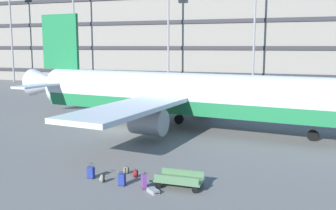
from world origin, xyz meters
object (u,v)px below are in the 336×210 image
object	(u,v)px
backpack_scuffed	(102,179)
backpack_navy	(135,174)
airliner	(180,95)
suitcase_silver	(91,172)
suitcase_purple	(122,179)
baggage_cart	(179,180)
suitcase_teal	(153,191)
suitcase_small	(144,181)
backpack_black	(126,170)

from	to	relation	value
backpack_scuffed	backpack_navy	bearing A→B (deg)	43.89
airliner	suitcase_silver	distance (m)	15.52
suitcase_purple	suitcase_silver	bearing A→B (deg)	167.52
backpack_scuffed	baggage_cart	xyz separation A→B (m)	(4.36, 0.75, 0.19)
airliner	suitcase_purple	world-z (taller)	airliner
suitcase_teal	suitcase_purple	world-z (taller)	suitcase_purple
suitcase_small	backpack_navy	xyz separation A→B (m)	(-1.15, 1.42, -0.18)
suitcase_silver	backpack_navy	distance (m)	2.58
suitcase_purple	backpack_navy	distance (m)	1.48
suitcase_small	backpack_navy	size ratio (longest dim) A/B	1.64
backpack_navy	suitcase_purple	bearing A→B (deg)	-95.38
suitcase_small	suitcase_teal	xyz separation A→B (m)	(0.72, -0.47, -0.31)
suitcase_small	baggage_cart	bearing A→B (deg)	23.80
suitcase_teal	backpack_navy	size ratio (longest dim) A/B	1.48
suitcase_small	backpack_black	distance (m)	2.70
suitcase_small	baggage_cart	world-z (taller)	suitcase_small
backpack_navy	backpack_black	distance (m)	0.91
suitcase_small	baggage_cart	size ratio (longest dim) A/B	0.27
suitcase_purple	baggage_cart	size ratio (longest dim) A/B	0.26
suitcase_small	suitcase_purple	world-z (taller)	suitcase_small
airliner	baggage_cart	size ratio (longest dim) A/B	11.11
suitcase_small	suitcase_silver	size ratio (longest dim) A/B	0.99
suitcase_small	backpack_scuffed	size ratio (longest dim) A/B	1.69
suitcase_silver	airliner	bearing A→B (deg)	87.49
suitcase_purple	baggage_cart	world-z (taller)	suitcase_purple
airliner	suitcase_teal	size ratio (longest dim) A/B	44.85
suitcase_small	suitcase_silver	world-z (taller)	suitcase_silver
suitcase_teal	backpack_navy	world-z (taller)	backpack_navy
backpack_scuffed	suitcase_small	bearing A→B (deg)	-0.74
backpack_scuffed	backpack_black	bearing A→B (deg)	70.36
suitcase_teal	suitcase_purple	size ratio (longest dim) A/B	0.97
backpack_scuffed	suitcase_purple	bearing A→B (deg)	-3.55
airliner	suitcase_teal	xyz separation A→B (m)	(3.59, -16.19, -2.99)
suitcase_teal	suitcase_silver	size ratio (longest dim) A/B	0.89
airliner	baggage_cart	world-z (taller)	airliner
suitcase_teal	suitcase_silver	bearing A→B (deg)	167.79
backpack_black	suitcase_silver	bearing A→B (deg)	-138.33
suitcase_teal	suitcase_purple	xyz separation A→B (m)	(-2.01, 0.42, 0.26)
backpack_black	suitcase_small	bearing A→B (deg)	-44.11
backpack_navy	backpack_scuffed	distance (m)	2.00
suitcase_teal	baggage_cart	bearing A→B (deg)	50.02
airliner	backpack_black	bearing A→B (deg)	-86.15
suitcase_teal	backpack_scuffed	distance (m)	3.35
suitcase_silver	backpack_scuffed	xyz separation A→B (m)	(0.94, -0.42, -0.14)
suitcase_small	backpack_scuffed	xyz separation A→B (m)	(-2.59, 0.03, -0.19)
backpack_black	baggage_cart	bearing A→B (deg)	-16.39
suitcase_teal	baggage_cart	size ratio (longest dim) A/B	0.25
suitcase_teal	backpack_black	distance (m)	3.54
backpack_navy	suitcase_silver	bearing A→B (deg)	-157.84
backpack_scuffed	baggage_cart	size ratio (longest dim) A/B	0.16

